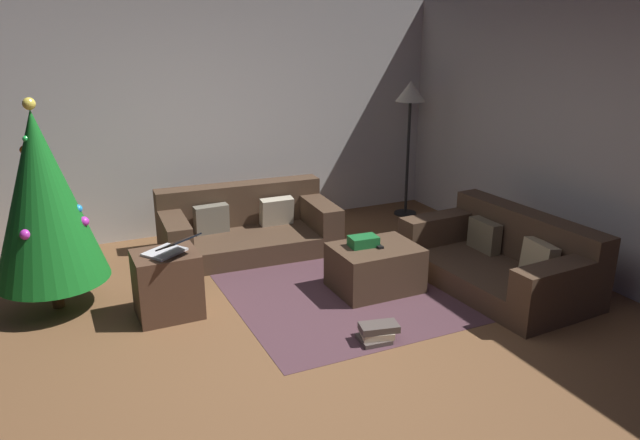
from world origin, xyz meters
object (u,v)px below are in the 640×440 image
(tv_remote, at_px, (377,245))
(corner_lamp, at_px, (410,102))
(ottoman, at_px, (375,268))
(book_stack, at_px, (377,332))
(side_table, at_px, (167,284))
(laptop, at_px, (170,248))
(couch_right, at_px, (504,259))
(couch_left, at_px, (246,227))
(gift_box, at_px, (363,241))
(christmas_tree, at_px, (43,198))

(tv_remote, relative_size, corner_lamp, 0.10)
(ottoman, height_order, book_stack, ottoman)
(ottoman, xyz_separation_m, book_stack, (-0.47, -0.84, -0.14))
(side_table, distance_m, laptop, 0.34)
(side_table, xyz_separation_m, corner_lamp, (3.33, 1.53, 1.15))
(ottoman, bearing_deg, corner_lamp, 50.43)
(book_stack, xyz_separation_m, corner_lamp, (1.97, 2.66, 1.35))
(ottoman, bearing_deg, couch_right, -20.58)
(couch_right, bearing_deg, tv_remote, 65.96)
(couch_right, height_order, book_stack, couch_right)
(couch_right, bearing_deg, side_table, 73.29)
(ottoman, distance_m, laptop, 1.85)
(couch_left, xyz_separation_m, gift_box, (0.64, -1.43, 0.21))
(couch_left, xyz_separation_m, laptop, (-1.06, -1.26, 0.36))
(tv_remote, bearing_deg, ottoman, 175.75)
(couch_right, distance_m, corner_lamp, 2.55)
(tv_remote, distance_m, book_stack, 1.03)
(couch_right, bearing_deg, gift_box, 65.35)
(christmas_tree, relative_size, side_table, 3.23)
(tv_remote, bearing_deg, couch_right, -19.20)
(christmas_tree, bearing_deg, tv_remote, -17.44)
(tv_remote, height_order, corner_lamp, corner_lamp)
(couch_right, xyz_separation_m, tv_remote, (-1.12, 0.42, 0.17))
(christmas_tree, height_order, corner_lamp, christmas_tree)
(couch_left, relative_size, laptop, 3.71)
(tv_remote, bearing_deg, christmas_tree, 164.14)
(couch_right, bearing_deg, ottoman, 66.15)
(corner_lamp, bearing_deg, tv_remote, -129.24)
(christmas_tree, relative_size, corner_lamp, 1.08)
(couch_right, xyz_separation_m, corner_lamp, (0.36, 2.24, 1.17))
(laptop, bearing_deg, couch_left, 49.92)
(couch_right, relative_size, corner_lamp, 1.07)
(tv_remote, distance_m, corner_lamp, 2.55)
(corner_lamp, bearing_deg, couch_right, -99.24)
(gift_box, bearing_deg, ottoman, -30.16)
(christmas_tree, height_order, laptop, christmas_tree)
(couch_left, bearing_deg, gift_box, 117.36)
(couch_left, distance_m, christmas_tree, 2.16)
(side_table, relative_size, book_stack, 1.71)
(couch_left, relative_size, ottoman, 2.43)
(gift_box, height_order, book_stack, gift_box)
(laptop, bearing_deg, book_stack, -38.99)
(couch_left, distance_m, book_stack, 2.35)
(book_stack, height_order, corner_lamp, corner_lamp)
(ottoman, relative_size, laptop, 1.53)
(couch_right, height_order, gift_box, couch_right)
(tv_remote, distance_m, side_table, 1.87)
(couch_left, height_order, laptop, laptop)
(corner_lamp, bearing_deg, gift_box, -132.23)
(ottoman, relative_size, gift_box, 3.00)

